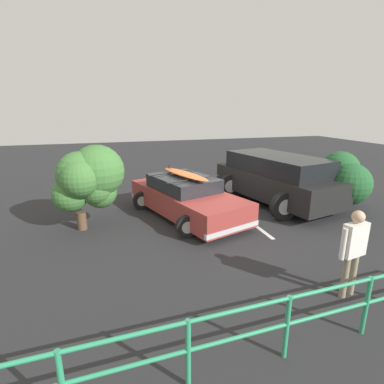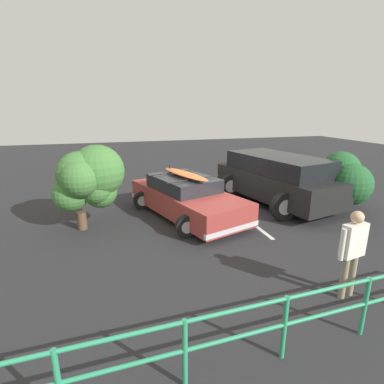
{
  "view_description": "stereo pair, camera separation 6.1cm",
  "coord_description": "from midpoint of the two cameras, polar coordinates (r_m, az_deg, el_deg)",
  "views": [
    {
      "loc": [
        3.18,
        8.73,
        3.37
      ],
      "look_at": [
        0.73,
        0.59,
        0.95
      ],
      "focal_mm": 28.0,
      "sensor_mm": 36.0,
      "label": 1
    },
    {
      "loc": [
        3.12,
        8.75,
        3.37
      ],
      "look_at": [
        0.73,
        0.59,
        0.95
      ],
      "focal_mm": 28.0,
      "sensor_mm": 36.0,
      "label": 2
    }
  ],
  "objects": [
    {
      "name": "railing_fence",
      "position": [
        4.54,
        17.37,
        -21.86
      ],
      "size": [
        8.54,
        0.39,
        0.97
      ],
      "color": "#2D9366",
      "rests_on": "ground"
    },
    {
      "name": "ground_plane",
      "position": [
        9.88,
        2.93,
        -4.12
      ],
      "size": [
        44.0,
        44.0,
        0.02
      ],
      "primitive_type": "cube",
      "color": "#28282B",
      "rests_on": "ground"
    },
    {
      "name": "bush_near_right",
      "position": [
        11.35,
        26.36,
        1.87
      ],
      "size": [
        2.07,
        2.36,
        1.95
      ],
      "color": "brown",
      "rests_on": "ground"
    },
    {
      "name": "person_bystander",
      "position": [
        6.08,
        28.16,
        -9.08
      ],
      "size": [
        0.64,
        0.27,
        1.66
      ],
      "color": "gray",
      "rests_on": "ground"
    },
    {
      "name": "sedan_car",
      "position": [
        9.51,
        -1.34,
        -0.99
      ],
      "size": [
        3.18,
        4.83,
        1.53
      ],
      "color": "#9E3833",
      "rests_on": "ground"
    },
    {
      "name": "suv_car",
      "position": [
        11.12,
        15.47,
        2.58
      ],
      "size": [
        3.39,
        5.09,
        1.74
      ],
      "color": "black",
      "rests_on": "ground"
    },
    {
      "name": "bush_near_left",
      "position": [
        8.82,
        -19.24,
        2.37
      ],
      "size": [
        2.0,
        1.7,
        2.37
      ],
      "color": "brown",
      "rests_on": "ground"
    },
    {
      "name": "parking_stripe",
      "position": [
        10.24,
        8.09,
        -3.47
      ],
      "size": [
        0.12,
        4.82,
        0.0
      ],
      "primitive_type": "cube",
      "rotation": [
        0.0,
        0.0,
        1.57
      ],
      "color": "silver",
      "rests_on": "ground"
    }
  ]
}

